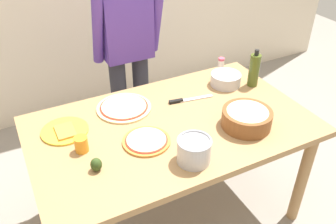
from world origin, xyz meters
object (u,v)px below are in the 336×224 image
object	(u,v)px
pizza_cooked_on_tray	(146,141)
avocado	(96,164)
person_cook	(127,45)
chef_knife	(186,100)
dining_table	(172,136)
cup_orange	(82,145)
mixing_bowl_steel	(226,79)
salt_shaker	(221,65)
popcorn_bowl	(247,117)
olive_oil_bottle	(254,70)
pizza_raw_on_board	(124,107)
steel_pot	(194,150)
plate_with_slice	(65,131)

from	to	relation	value
pizza_cooked_on_tray	avocado	world-z (taller)	avocado
person_cook	chef_knife	bearing A→B (deg)	-75.34
dining_table	cup_orange	size ratio (longest dim) A/B	18.82
dining_table	mixing_bowl_steel	distance (m)	0.59
salt_shaker	popcorn_bowl	bearing A→B (deg)	-111.43
dining_table	cup_orange	world-z (taller)	cup_orange
chef_knife	olive_oil_bottle	bearing A→B (deg)	-3.36
mixing_bowl_steel	salt_shaker	distance (m)	0.19
pizza_cooked_on_tray	person_cook	bearing A→B (deg)	74.40
pizza_raw_on_board	avocado	size ratio (longest dim) A/B	4.73
pizza_raw_on_board	cup_orange	bearing A→B (deg)	-140.71
olive_oil_bottle	cup_orange	xyz separation A→B (m)	(-1.21, -0.15, -0.07)
person_cook	popcorn_bowl	bearing A→B (deg)	-71.27
steel_pot	mixing_bowl_steel	bearing A→B (deg)	44.20
steel_pot	salt_shaker	distance (m)	0.98
dining_table	chef_knife	world-z (taller)	chef_knife
pizza_cooked_on_tray	cup_orange	distance (m)	0.34
steel_pot	salt_shaker	world-z (taller)	steel_pot
olive_oil_bottle	cup_orange	world-z (taller)	olive_oil_bottle
avocado	steel_pot	bearing A→B (deg)	-18.67
plate_with_slice	steel_pot	size ratio (longest dim) A/B	1.50
olive_oil_bottle	mixing_bowl_steel	bearing A→B (deg)	151.69
cup_orange	avocado	world-z (taller)	cup_orange
pizza_cooked_on_tray	mixing_bowl_steel	distance (m)	0.79
pizza_raw_on_board	plate_with_slice	xyz separation A→B (m)	(-0.38, -0.07, -0.00)
olive_oil_bottle	cup_orange	bearing A→B (deg)	-172.82
dining_table	salt_shaker	distance (m)	0.74
dining_table	pizza_cooked_on_tray	xyz separation A→B (m)	(-0.20, -0.09, 0.10)
olive_oil_bottle	dining_table	bearing A→B (deg)	-167.78
dining_table	person_cook	world-z (taller)	person_cook
pizza_cooked_on_tray	chef_knife	bearing A→B (deg)	34.29
dining_table	plate_with_slice	bearing A→B (deg)	160.53
cup_orange	pizza_cooked_on_tray	bearing A→B (deg)	-14.25
chef_knife	mixing_bowl_steel	bearing A→B (deg)	9.42
pizza_raw_on_board	steel_pot	size ratio (longest dim) A/B	1.91
popcorn_bowl	salt_shaker	distance (m)	0.66
pizza_cooked_on_tray	steel_pot	bearing A→B (deg)	-57.82
popcorn_bowl	steel_pot	world-z (taller)	steel_pot
person_cook	pizza_raw_on_board	size ratio (longest dim) A/B	4.89
dining_table	mixing_bowl_steel	world-z (taller)	mixing_bowl_steel
mixing_bowl_steel	cup_orange	bearing A→B (deg)	-167.24
plate_with_slice	cup_orange	bearing A→B (deg)	-78.43
popcorn_bowl	dining_table	bearing A→B (deg)	150.39
mixing_bowl_steel	pizza_raw_on_board	bearing A→B (deg)	177.13
pizza_raw_on_board	popcorn_bowl	world-z (taller)	popcorn_bowl
dining_table	olive_oil_bottle	distance (m)	0.73
pizza_raw_on_board	chef_knife	distance (m)	0.39
pizza_cooked_on_tray	olive_oil_bottle	bearing A→B (deg)	14.86
pizza_cooked_on_tray	olive_oil_bottle	distance (m)	0.92
pizza_cooked_on_tray	avocado	xyz separation A→B (m)	(-0.30, -0.09, 0.03)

